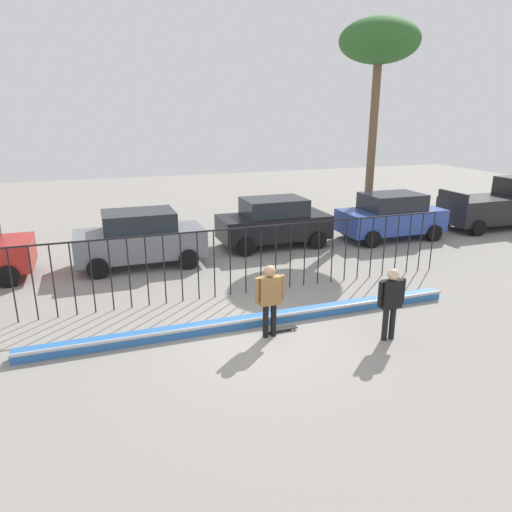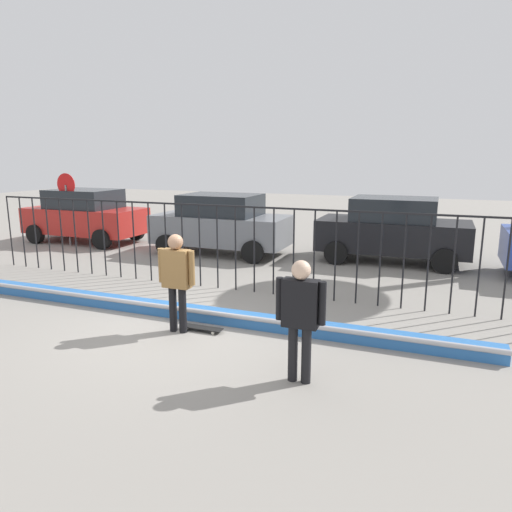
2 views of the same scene
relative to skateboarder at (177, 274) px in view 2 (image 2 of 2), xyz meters
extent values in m
plane|color=gray|center=(-0.12, 0.01, -1.06)|extent=(60.00, 60.00, 0.00)
cube|color=#2D6BB7|center=(-0.12, 0.73, -0.95)|extent=(11.00, 0.36, 0.22)
cylinder|color=#B2B2B7|center=(-0.12, 0.55, -0.84)|extent=(11.00, 0.09, 0.09)
cylinder|color=black|center=(-7.12, 2.83, -0.07)|extent=(0.04, 0.04, 1.99)
cylinder|color=black|center=(-6.66, 2.83, -0.07)|extent=(0.04, 0.04, 1.99)
cylinder|color=black|center=(-6.19, 2.83, -0.07)|extent=(0.04, 0.04, 1.99)
cylinder|color=black|center=(-5.72, 2.83, -0.07)|extent=(0.04, 0.04, 1.99)
cylinder|color=black|center=(-5.26, 2.83, -0.07)|extent=(0.04, 0.04, 1.99)
cylinder|color=black|center=(-4.79, 2.83, -0.07)|extent=(0.04, 0.04, 1.99)
cylinder|color=black|center=(-4.32, 2.83, -0.07)|extent=(0.04, 0.04, 1.99)
cylinder|color=black|center=(-3.86, 2.83, -0.07)|extent=(0.04, 0.04, 1.99)
cylinder|color=black|center=(-3.39, 2.83, -0.07)|extent=(0.04, 0.04, 1.99)
cylinder|color=black|center=(-2.92, 2.83, -0.07)|extent=(0.04, 0.04, 1.99)
cylinder|color=black|center=(-2.46, 2.83, -0.07)|extent=(0.04, 0.04, 1.99)
cylinder|color=black|center=(-1.99, 2.83, -0.07)|extent=(0.04, 0.04, 1.99)
cylinder|color=black|center=(-1.52, 2.83, -0.07)|extent=(0.04, 0.04, 1.99)
cylinder|color=black|center=(-1.06, 2.83, -0.07)|extent=(0.04, 0.04, 1.99)
cylinder|color=black|center=(-0.59, 2.83, -0.07)|extent=(0.04, 0.04, 1.99)
cylinder|color=black|center=(-0.12, 2.83, -0.07)|extent=(0.04, 0.04, 1.99)
cylinder|color=black|center=(0.34, 2.83, -0.07)|extent=(0.04, 0.04, 1.99)
cylinder|color=black|center=(0.81, 2.83, -0.07)|extent=(0.04, 0.04, 1.99)
cylinder|color=black|center=(1.28, 2.83, -0.07)|extent=(0.04, 0.04, 1.99)
cylinder|color=black|center=(1.74, 2.83, -0.07)|extent=(0.04, 0.04, 1.99)
cylinder|color=black|center=(2.21, 2.83, -0.07)|extent=(0.04, 0.04, 1.99)
cylinder|color=black|center=(2.68, 2.83, -0.07)|extent=(0.04, 0.04, 1.99)
cylinder|color=black|center=(3.14, 2.83, -0.07)|extent=(0.04, 0.04, 1.99)
cylinder|color=black|center=(3.61, 2.83, -0.07)|extent=(0.04, 0.04, 1.99)
cylinder|color=black|center=(4.08, 2.83, -0.07)|extent=(0.04, 0.04, 1.99)
cylinder|color=black|center=(4.54, 2.83, -0.07)|extent=(0.04, 0.04, 1.99)
cylinder|color=black|center=(5.01, 2.83, -0.07)|extent=(0.04, 0.04, 1.99)
cylinder|color=black|center=(5.48, 2.83, -0.07)|extent=(0.04, 0.04, 1.99)
cube|color=black|center=(-0.12, 2.83, 0.90)|extent=(14.00, 0.04, 0.04)
cylinder|color=black|center=(-0.10, 0.00, -0.65)|extent=(0.14, 0.14, 0.82)
cylinder|color=black|center=(0.10, 0.00, -0.65)|extent=(0.14, 0.14, 0.82)
cube|color=olive|center=(0.00, 0.00, 0.10)|extent=(0.50, 0.21, 0.68)
sphere|color=#A87A5B|center=(0.00, 0.00, 0.57)|extent=(0.27, 0.27, 0.27)
cylinder|color=olive|center=(-0.30, 0.00, 0.14)|extent=(0.11, 0.11, 0.61)
cylinder|color=olive|center=(0.30, 0.00, 0.14)|extent=(0.11, 0.11, 0.61)
cube|color=black|center=(0.37, 0.18, -1.00)|extent=(0.80, 0.20, 0.02)
cylinder|color=silver|center=(0.64, 0.25, -1.04)|extent=(0.05, 0.03, 0.05)
cylinder|color=silver|center=(0.64, 0.10, -1.04)|extent=(0.05, 0.03, 0.05)
cylinder|color=silver|center=(0.10, 0.25, -1.04)|extent=(0.05, 0.03, 0.05)
cylinder|color=silver|center=(0.10, 0.10, -1.04)|extent=(0.05, 0.03, 0.05)
cylinder|color=black|center=(2.46, -1.05, -0.66)|extent=(0.14, 0.14, 0.81)
cylinder|color=black|center=(2.66, -1.05, -0.66)|extent=(0.14, 0.14, 0.81)
cube|color=black|center=(2.56, -1.05, 0.08)|extent=(0.49, 0.21, 0.67)
sphere|color=beige|center=(2.56, -1.05, 0.54)|extent=(0.26, 0.26, 0.26)
cylinder|color=black|center=(2.26, -1.05, 0.11)|extent=(0.11, 0.11, 0.60)
cylinder|color=black|center=(2.86, -1.05, 0.11)|extent=(0.11, 0.11, 0.60)
cube|color=#B2231E|center=(-7.76, 6.63, -0.27)|extent=(4.30, 1.90, 0.90)
cube|color=#1E2328|center=(-7.76, 6.63, 0.51)|extent=(2.37, 1.71, 0.66)
cylinder|color=black|center=(-6.30, 7.58, -0.72)|extent=(0.68, 0.22, 0.68)
cylinder|color=black|center=(-6.30, 5.68, -0.72)|extent=(0.68, 0.22, 0.68)
cylinder|color=black|center=(-9.22, 7.58, -0.72)|extent=(0.68, 0.22, 0.68)
cylinder|color=black|center=(-9.22, 5.68, -0.72)|extent=(0.68, 0.22, 0.68)
cube|color=slate|center=(-2.25, 6.52, -0.27)|extent=(4.30, 1.90, 0.90)
cube|color=#1E2328|center=(-2.25, 6.52, 0.51)|extent=(2.37, 1.71, 0.66)
cylinder|color=black|center=(-0.79, 7.47, -0.72)|extent=(0.68, 0.22, 0.68)
cylinder|color=black|center=(-0.79, 5.57, -0.72)|extent=(0.68, 0.22, 0.68)
cylinder|color=black|center=(-3.71, 7.47, -0.72)|extent=(0.68, 0.22, 0.68)
cylinder|color=black|center=(-3.71, 5.57, -0.72)|extent=(0.68, 0.22, 0.68)
cube|color=black|center=(2.96, 7.28, -0.27)|extent=(4.30, 1.90, 0.90)
cube|color=#1E2328|center=(2.96, 7.28, 0.51)|extent=(2.37, 1.71, 0.66)
cylinder|color=black|center=(4.42, 8.23, -0.72)|extent=(0.68, 0.22, 0.68)
cylinder|color=black|center=(4.42, 6.33, -0.72)|extent=(0.68, 0.22, 0.68)
cylinder|color=black|center=(1.50, 8.23, -0.72)|extent=(0.68, 0.22, 0.68)
cylinder|color=black|center=(1.50, 6.33, -0.72)|extent=(0.68, 0.22, 0.68)
cylinder|color=slate|center=(-7.82, 5.85, -0.01)|extent=(0.07, 0.07, 2.10)
cylinder|color=red|center=(-7.82, 5.87, 1.06)|extent=(0.76, 0.02, 0.76)
camera|label=1|loc=(-3.63, -9.37, 4.03)|focal=32.84mm
camera|label=2|loc=(4.24, -6.97, 2.05)|focal=33.20mm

